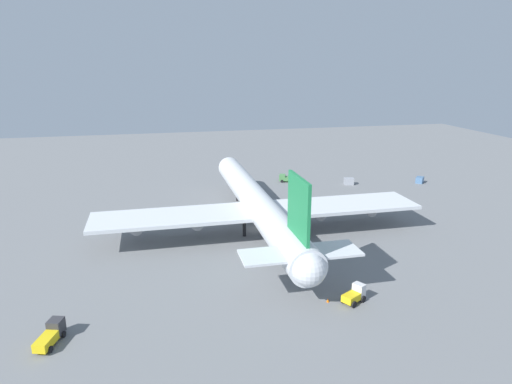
{
  "coord_description": "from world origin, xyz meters",
  "views": [
    {
      "loc": [
        -89.07,
        20.65,
        34.38
      ],
      "look_at": [
        0.0,
        0.0,
        8.25
      ],
      "focal_mm": 32.03,
      "sensor_mm": 36.0,
      "label": 1
    }
  ],
  "objects_px": {
    "catering_truck": "(286,178)",
    "pushback_tractor": "(355,295)",
    "cargo_loader": "(51,334)",
    "safety_cone_tail": "(328,300)",
    "cargo_airplane": "(257,203)",
    "cargo_container_fore": "(420,180)",
    "cargo_container_aft": "(349,181)",
    "safety_cone_nose": "(238,188)"
  },
  "relations": [
    {
      "from": "catering_truck",
      "to": "cargo_container_fore",
      "type": "height_order",
      "value": "catering_truck"
    },
    {
      "from": "pushback_tractor",
      "to": "cargo_container_aft",
      "type": "bearing_deg",
      "value": -23.44
    },
    {
      "from": "catering_truck",
      "to": "cargo_loader",
      "type": "relative_size",
      "value": 0.89
    },
    {
      "from": "cargo_airplane",
      "to": "safety_cone_tail",
      "type": "xyz_separation_m",
      "value": [
        -31.71,
        -3.47,
        -5.68
      ]
    },
    {
      "from": "cargo_loader",
      "to": "safety_cone_tail",
      "type": "height_order",
      "value": "cargo_loader"
    },
    {
      "from": "catering_truck",
      "to": "safety_cone_nose",
      "type": "bearing_deg",
      "value": 106.41
    },
    {
      "from": "cargo_airplane",
      "to": "pushback_tractor",
      "type": "xyz_separation_m",
      "value": [
        -32.57,
        -7.31,
        -4.78
      ]
    },
    {
      "from": "pushback_tractor",
      "to": "safety_cone_nose",
      "type": "xyz_separation_m",
      "value": [
        65.54,
        5.15,
        -0.89
      ]
    },
    {
      "from": "cargo_loader",
      "to": "pushback_tractor",
      "type": "distance_m",
      "value": 41.87
    },
    {
      "from": "catering_truck",
      "to": "cargo_airplane",
      "type": "bearing_deg",
      "value": 154.68
    },
    {
      "from": "cargo_airplane",
      "to": "safety_cone_tail",
      "type": "bearing_deg",
      "value": -173.75
    },
    {
      "from": "cargo_airplane",
      "to": "cargo_container_fore",
      "type": "xyz_separation_m",
      "value": [
        27.45,
        -55.79,
        -5.08
      ]
    },
    {
      "from": "safety_cone_nose",
      "to": "cargo_loader",
      "type": "bearing_deg",
      "value": 151.02
    },
    {
      "from": "cargo_container_fore",
      "to": "safety_cone_nose",
      "type": "xyz_separation_m",
      "value": [
        5.53,
        53.62,
        -0.59
      ]
    },
    {
      "from": "cargo_container_fore",
      "to": "safety_cone_tail",
      "type": "relative_size",
      "value": 5.39
    },
    {
      "from": "catering_truck",
      "to": "safety_cone_nose",
      "type": "xyz_separation_m",
      "value": [
        -4.6,
        15.61,
        -0.8
      ]
    },
    {
      "from": "pushback_tractor",
      "to": "safety_cone_tail",
      "type": "bearing_deg",
      "value": 77.43
    },
    {
      "from": "cargo_airplane",
      "to": "catering_truck",
      "type": "height_order",
      "value": "cargo_airplane"
    },
    {
      "from": "cargo_loader",
      "to": "cargo_container_aft",
      "type": "distance_m",
      "value": 94.09
    },
    {
      "from": "cargo_container_aft",
      "to": "safety_cone_tail",
      "type": "height_order",
      "value": "cargo_container_aft"
    },
    {
      "from": "cargo_loader",
      "to": "pushback_tractor",
      "type": "height_order",
      "value": "pushback_tractor"
    },
    {
      "from": "cargo_airplane",
      "to": "catering_truck",
      "type": "xyz_separation_m",
      "value": [
        37.57,
        -17.77,
        -4.87
      ]
    },
    {
      "from": "safety_cone_tail",
      "to": "catering_truck",
      "type": "bearing_deg",
      "value": -11.66
    },
    {
      "from": "cargo_container_fore",
      "to": "safety_cone_nose",
      "type": "distance_m",
      "value": 53.91
    },
    {
      "from": "pushback_tractor",
      "to": "cargo_container_aft",
      "type": "height_order",
      "value": "pushback_tractor"
    },
    {
      "from": "cargo_airplane",
      "to": "cargo_container_aft",
      "type": "relative_size",
      "value": 22.69
    },
    {
      "from": "cargo_loader",
      "to": "safety_cone_nose",
      "type": "relative_size",
      "value": 9.18
    },
    {
      "from": "catering_truck",
      "to": "cargo_loader",
      "type": "height_order",
      "value": "cargo_loader"
    },
    {
      "from": "safety_cone_tail",
      "to": "cargo_airplane",
      "type": "bearing_deg",
      "value": 6.25
    },
    {
      "from": "cargo_airplane",
      "to": "cargo_container_fore",
      "type": "height_order",
      "value": "cargo_airplane"
    },
    {
      "from": "pushback_tractor",
      "to": "safety_cone_nose",
      "type": "distance_m",
      "value": 65.75
    },
    {
      "from": "cargo_airplane",
      "to": "cargo_loader",
      "type": "distance_m",
      "value": 48.24
    },
    {
      "from": "safety_cone_tail",
      "to": "pushback_tractor",
      "type": "bearing_deg",
      "value": -102.57
    },
    {
      "from": "safety_cone_nose",
      "to": "safety_cone_tail",
      "type": "relative_size",
      "value": 1.04
    },
    {
      "from": "cargo_loader",
      "to": "cargo_container_aft",
      "type": "bearing_deg",
      "value": -47.33
    },
    {
      "from": "cargo_airplane",
      "to": "cargo_loader",
      "type": "height_order",
      "value": "cargo_airplane"
    },
    {
      "from": "safety_cone_tail",
      "to": "cargo_container_fore",
      "type": "bearing_deg",
      "value": -41.49
    },
    {
      "from": "pushback_tractor",
      "to": "cargo_container_aft",
      "type": "distance_m",
      "value": 68.69
    },
    {
      "from": "cargo_container_aft",
      "to": "cargo_loader",
      "type": "bearing_deg",
      "value": 132.67
    },
    {
      "from": "pushback_tractor",
      "to": "cargo_container_fore",
      "type": "height_order",
      "value": "pushback_tractor"
    },
    {
      "from": "catering_truck",
      "to": "pushback_tractor",
      "type": "xyz_separation_m",
      "value": [
        -70.14,
        10.46,
        0.09
      ]
    },
    {
      "from": "cargo_container_fore",
      "to": "safety_cone_nose",
      "type": "bearing_deg",
      "value": 84.12
    }
  ]
}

